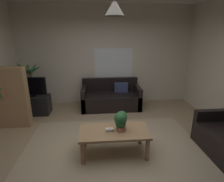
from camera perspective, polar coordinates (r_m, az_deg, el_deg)
The scene contains 15 objects.
floor at distance 3.54m, azimuth 0.45°, elevation -18.09°, with size 5.14×5.02×0.02m, color #9E8466.
rug at distance 3.38m, azimuth 0.79°, elevation -19.87°, with size 3.34×2.76×0.01m, color tan.
wall_back at distance 5.45m, azimuth -2.10°, elevation 11.12°, with size 5.26×0.06×2.89m, color beige.
window_pane at distance 5.48m, azimuth 0.52°, elevation 7.89°, with size 1.15×0.01×1.07m, color white.
couch_under_window at distance 5.23m, azimuth -0.34°, elevation -2.37°, with size 1.67×0.83×0.82m.
coffee_table at distance 3.22m, azimuth 0.64°, elevation -13.62°, with size 1.20×0.61×0.46m.
book_on_table_0 at distance 3.17m, azimuth -1.04°, elevation -12.49°, with size 0.11×0.08×0.02m, color beige.
book_on_table_1 at distance 3.16m, azimuth -0.77°, elevation -12.12°, with size 0.14×0.09×0.03m, color beige.
remote_on_table_0 at distance 3.27m, azimuth 3.61°, elevation -11.53°, with size 0.05×0.16×0.02m, color black.
potted_plant_on_table at distance 3.12m, azimuth 2.87°, elevation -9.28°, with size 0.23×0.23×0.35m.
tv_stand at distance 5.26m, azimuth -24.05°, elevation -4.12°, with size 0.90×0.44×0.50m, color black.
tv at distance 5.09m, azimuth -24.84°, elevation 1.22°, with size 0.84×0.16×0.52m.
potted_palm_corner at distance 5.62m, azimuth -24.30°, elevation 1.09°, with size 0.72×0.81×1.42m.
bookshelf_corner at distance 4.60m, azimuth -29.49°, elevation -1.88°, with size 0.70×0.31×1.40m.
pendant_lamp at distance 2.78m, azimuth 0.80°, elevation 25.21°, with size 0.28×0.28×0.58m.
Camera 1 is at (-0.28, -2.87, 2.06)m, focal length 28.58 mm.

